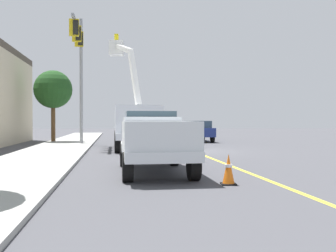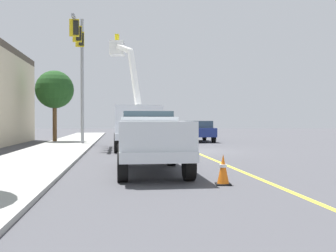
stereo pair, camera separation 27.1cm
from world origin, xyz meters
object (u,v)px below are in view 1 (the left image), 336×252
(service_pickup_truck, at_px, (154,139))
(traffic_cone_mid_rear, at_px, (160,138))
(traffic_cone_leading, at_px, (229,170))
(traffic_cone_mid_front, at_px, (179,148))
(utility_bucket_truck, at_px, (135,122))
(passing_minivan, at_px, (197,130))
(traffic_signal_mast, at_px, (79,56))

(service_pickup_truck, xyz_separation_m, traffic_cone_mid_rear, (15.40, -0.27, -0.70))
(traffic_cone_leading, height_order, traffic_cone_mid_front, traffic_cone_leading)
(utility_bucket_truck, height_order, passing_minivan, utility_bucket_truck)
(utility_bucket_truck, relative_size, service_pickup_truck, 1.45)
(traffic_cone_leading, xyz_separation_m, traffic_cone_mid_rear, (17.83, 1.75, 0.01))
(traffic_cone_mid_rear, bearing_deg, traffic_signal_mast, 115.92)
(passing_minivan, bearing_deg, traffic_signal_mast, 125.31)
(traffic_cone_leading, distance_m, traffic_cone_mid_front, 8.45)
(utility_bucket_truck, xyz_separation_m, service_pickup_truck, (-10.79, -1.28, -0.50))
(traffic_cone_mid_front, bearing_deg, passing_minivan, -9.65)
(service_pickup_truck, distance_m, traffic_signal_mast, 14.59)
(traffic_cone_mid_front, relative_size, traffic_cone_mid_rear, 0.94)
(passing_minivan, bearing_deg, utility_bucket_truck, 150.06)
(traffic_cone_mid_rear, bearing_deg, traffic_cone_leading, -174.41)
(service_pickup_truck, height_order, traffic_cone_leading, service_pickup_truck)
(utility_bucket_truck, distance_m, service_pickup_truck, 10.88)
(traffic_cone_mid_rear, bearing_deg, utility_bucket_truck, 161.37)
(utility_bucket_truck, distance_m, passing_minivan, 9.18)
(utility_bucket_truck, relative_size, traffic_signal_mast, 0.95)
(traffic_cone_mid_rear, xyz_separation_m, traffic_signal_mast, (-2.61, 5.36, 5.53))
(utility_bucket_truck, bearing_deg, traffic_cone_mid_rear, -18.63)
(utility_bucket_truck, height_order, service_pickup_truck, utility_bucket_truck)
(traffic_cone_leading, height_order, traffic_cone_mid_rear, traffic_cone_mid_rear)
(passing_minivan, relative_size, traffic_cone_mid_front, 6.24)
(utility_bucket_truck, distance_m, traffic_cone_mid_front, 5.53)
(traffic_cone_leading, relative_size, traffic_signal_mast, 0.09)
(traffic_signal_mast, bearing_deg, traffic_cone_mid_front, -137.71)
(traffic_signal_mast, bearing_deg, utility_bucket_truck, -117.72)
(passing_minivan, bearing_deg, traffic_cone_mid_front, 170.35)
(utility_bucket_truck, xyz_separation_m, traffic_cone_leading, (-13.23, -3.30, -1.21))
(service_pickup_truck, distance_m, traffic_cone_mid_rear, 15.42)
(service_pickup_truck, bearing_deg, traffic_cone_mid_rear, -1.01)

